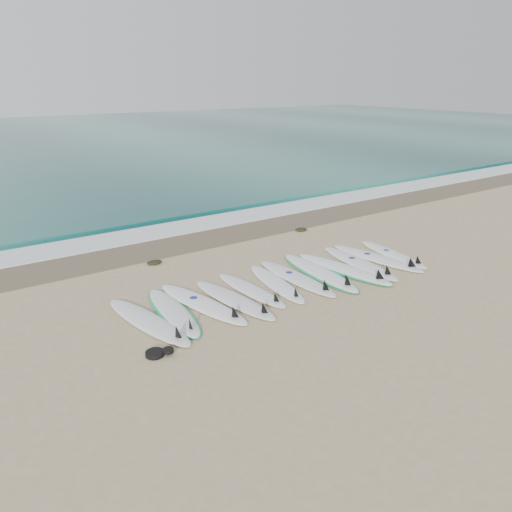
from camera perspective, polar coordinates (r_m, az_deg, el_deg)
ground at (r=11.50m, az=3.81°, el=-3.18°), size 120.00×120.00×0.00m
ocean at (r=41.51m, az=-26.08°, el=11.55°), size 120.00×55.00×0.03m
wet_sand_band at (r=14.71m, az=-6.20°, el=1.93°), size 120.00×1.80×0.01m
foam_band at (r=15.90m, az=-8.66°, el=3.22°), size 120.00×1.40×0.04m
wave_crest at (r=17.20m, az=-10.93°, el=4.45°), size 120.00×1.00×0.10m
surfboard_0 at (r=9.82m, az=-12.06°, el=-7.39°), size 0.98×2.77×0.35m
surfboard_1 at (r=10.16m, az=-9.39°, el=-6.33°), size 0.87×2.59×0.32m
surfboard_2 at (r=10.38m, az=-5.96°, el=-5.48°), size 1.02×2.80×0.35m
surfboard_3 at (r=10.52m, az=-2.34°, el=-5.06°), size 0.81×2.66×0.33m
surfboard_4 at (r=11.00m, az=-0.43°, el=-3.93°), size 0.59×2.41×0.31m
surfboard_5 at (r=11.34m, az=2.47°, el=-3.19°), size 0.94×2.54×0.32m
surfboard_6 at (r=11.66m, az=4.85°, el=-2.55°), size 0.60×2.75×0.35m
surfboard_7 at (r=12.08m, az=7.34°, el=-1.87°), size 0.99×2.95×0.37m
surfboard_8 at (r=12.39m, az=10.04°, el=-1.47°), size 1.03×2.94×0.37m
surfboard_9 at (r=12.82m, az=11.89°, el=-0.83°), size 0.91×2.86×0.36m
surfboard_10 at (r=13.28m, az=13.82°, el=-0.25°), size 0.90×2.84×0.36m
surfboard_11 at (r=13.68m, az=15.52°, el=0.15°), size 0.88×2.55×0.32m
seaweed_near at (r=12.94m, az=-11.55°, el=-0.72°), size 0.39×0.31×0.08m
seaweed_far at (r=15.52m, az=5.17°, el=3.04°), size 0.41×0.32×0.08m
leash_coil at (r=8.79m, az=-11.15°, el=-10.81°), size 0.46×0.36×0.11m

